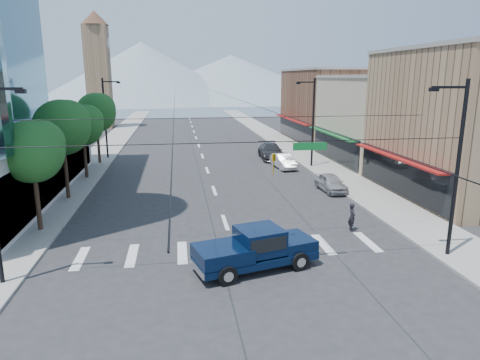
% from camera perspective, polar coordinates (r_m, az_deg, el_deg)
% --- Properties ---
extents(ground, '(160.00, 160.00, 0.00)m').
position_cam_1_polar(ground, '(22.00, -0.21, -10.76)').
color(ground, '#28282B').
rests_on(ground, ground).
extents(sidewalk_left, '(4.00, 120.00, 0.15)m').
position_cam_1_polar(sidewalk_left, '(61.21, -16.94, 4.50)').
color(sidewalk_left, gray).
rests_on(sidewalk_left, ground).
extents(sidewalk_right, '(4.00, 120.00, 0.15)m').
position_cam_1_polar(sidewalk_right, '(62.32, 5.52, 5.17)').
color(sidewalk_right, gray).
rests_on(sidewalk_right, ground).
extents(shop_near, '(12.00, 14.00, 11.00)m').
position_cam_1_polar(shop_near, '(37.76, 29.11, 6.43)').
color(shop_near, '#8C6B4C').
rests_on(shop_near, ground).
extents(shop_mid, '(12.00, 14.00, 9.00)m').
position_cam_1_polar(shop_mid, '(49.66, 19.23, 7.51)').
color(shop_mid, tan).
rests_on(shop_mid, ground).
extents(shop_far, '(12.00, 18.00, 10.00)m').
position_cam_1_polar(shop_far, '(64.19, 12.67, 9.57)').
color(shop_far, brown).
rests_on(shop_far, ground).
extents(clock_tower, '(4.80, 4.80, 20.40)m').
position_cam_1_polar(clock_tower, '(83.00, -18.41, 13.95)').
color(clock_tower, '#8C6B4C').
rests_on(clock_tower, ground).
extents(mountain_left, '(80.00, 80.00, 22.00)m').
position_cam_1_polar(mountain_left, '(170.30, -12.85, 13.84)').
color(mountain_left, gray).
rests_on(mountain_left, ground).
extents(mountain_right, '(90.00, 90.00, 18.00)m').
position_cam_1_polar(mountain_right, '(181.30, -1.17, 13.49)').
color(mountain_right, gray).
rests_on(mountain_right, ground).
extents(tree_near, '(3.65, 3.64, 6.71)m').
position_cam_1_polar(tree_near, '(27.52, -25.72, 3.70)').
color(tree_near, black).
rests_on(tree_near, ground).
extents(tree_midnear, '(4.09, 4.09, 7.52)m').
position_cam_1_polar(tree_midnear, '(34.14, -22.43, 6.70)').
color(tree_midnear, black).
rests_on(tree_midnear, ground).
extents(tree_midfar, '(3.65, 3.64, 6.71)m').
position_cam_1_polar(tree_midfar, '(40.99, -20.07, 7.02)').
color(tree_midfar, black).
rests_on(tree_midfar, ground).
extents(tree_far, '(4.09, 4.09, 7.52)m').
position_cam_1_polar(tree_far, '(47.79, -18.48, 8.68)').
color(tree_far, black).
rests_on(tree_far, ground).
extents(signal_rig, '(21.80, 0.20, 9.00)m').
position_cam_1_polar(signal_rig, '(19.60, 0.76, 0.54)').
color(signal_rig, black).
rests_on(signal_rig, ground).
extents(lamp_pole_nw, '(2.00, 0.25, 9.00)m').
position_cam_1_polar(lamp_pole_nw, '(50.63, -17.42, 8.25)').
color(lamp_pole_nw, black).
rests_on(lamp_pole_nw, ground).
extents(lamp_pole_ne, '(2.00, 0.25, 9.00)m').
position_cam_1_polar(lamp_pole_ne, '(44.17, 9.56, 7.99)').
color(lamp_pole_ne, black).
rests_on(lamp_pole_ne, ground).
extents(pickup_truck, '(6.35, 3.63, 2.04)m').
position_cam_1_polar(pickup_truck, '(20.80, 2.01, -9.07)').
color(pickup_truck, '#071634').
rests_on(pickup_truck, ground).
extents(pedestrian, '(0.46, 0.66, 1.73)m').
position_cam_1_polar(pedestrian, '(26.70, 14.69, -4.79)').
color(pedestrian, black).
rests_on(pedestrian, ground).
extents(parked_car_near, '(1.84, 4.21, 1.41)m').
position_cam_1_polar(parked_car_near, '(35.56, 12.02, -0.36)').
color(parked_car_near, '#A3A3A8').
rests_on(parked_car_near, ground).
extents(parked_car_mid, '(1.95, 4.53, 1.45)m').
position_cam_1_polar(parked_car_mid, '(43.90, 5.80, 2.51)').
color(parked_car_mid, silver).
rests_on(parked_car_mid, ground).
extents(parked_car_far, '(2.66, 6.02, 1.72)m').
position_cam_1_polar(parked_car_far, '(48.87, 4.14, 3.83)').
color(parked_car_far, '#2B2B2D').
rests_on(parked_car_far, ground).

